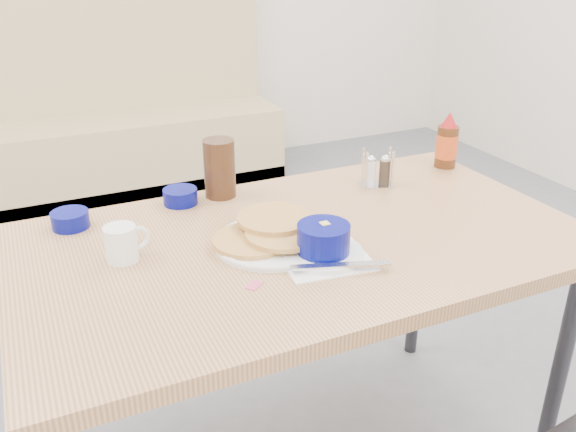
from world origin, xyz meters
name	(u,v)px	position (x,y,z in m)	size (l,w,h in m)	color
booth_bench	(123,130)	(0.00, 2.78, 0.35)	(1.90, 0.56, 1.22)	tan
dining_table	(304,259)	(0.00, 0.25, 0.70)	(1.40, 0.80, 0.76)	tan
pancake_plate	(271,236)	(-0.09, 0.25, 0.78)	(0.30, 0.28, 0.05)	white
coffee_mug	(123,243)	(-0.43, 0.32, 0.80)	(0.11, 0.07, 0.08)	white
grits_setting	(324,244)	(-0.01, 0.14, 0.80)	(0.22, 0.24, 0.08)	white
creamer_bowl	(70,220)	(-0.52, 0.55, 0.78)	(0.10, 0.10, 0.04)	#040963
butter_bowl	(180,196)	(-0.22, 0.58, 0.78)	(0.10, 0.10, 0.04)	#040963
amber_tumbler	(219,168)	(-0.10, 0.59, 0.84)	(0.09, 0.09, 0.17)	#392112
condiment_caddy	(377,173)	(0.35, 0.47, 0.80)	(0.11, 0.08, 0.11)	silver
syrup_bottle	(447,143)	(0.64, 0.52, 0.84)	(0.07, 0.07, 0.18)	#47230F
sugar_wrapper	(254,285)	(-0.20, 0.09, 0.76)	(0.04, 0.02, 0.00)	#CE446B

